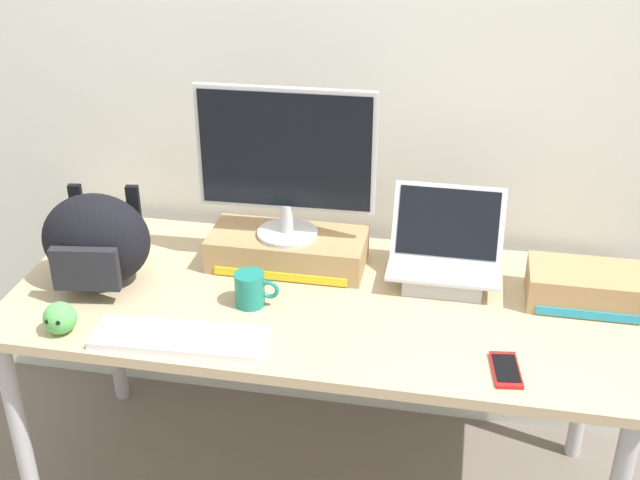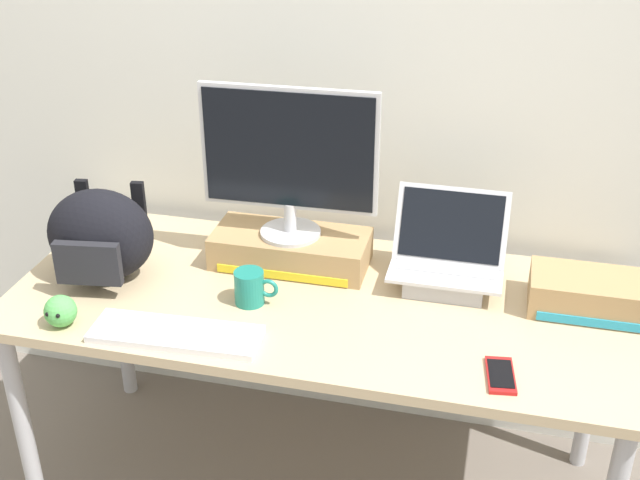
# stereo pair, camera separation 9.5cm
# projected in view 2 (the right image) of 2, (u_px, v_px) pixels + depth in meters

# --- Properties ---
(back_wall) EXTENTS (7.00, 0.10, 2.60)m
(back_wall) POSITION_uv_depth(u_px,v_px,m) (358.00, 48.00, 2.43)
(back_wall) COLOR silver
(back_wall) RESTS_ON ground
(desk) EXTENTS (1.74, 0.75, 0.72)m
(desk) POSITION_uv_depth(u_px,v_px,m) (320.00, 317.00, 2.33)
(desk) COLOR tan
(desk) RESTS_ON ground
(toner_box_yellow) EXTENTS (0.46, 0.21, 0.10)m
(toner_box_yellow) POSITION_uv_depth(u_px,v_px,m) (291.00, 249.00, 2.44)
(toner_box_yellow) COLOR #A88456
(toner_box_yellow) RESTS_ON desk
(desktop_monitor) EXTENTS (0.51, 0.18, 0.45)m
(desktop_monitor) POSITION_uv_depth(u_px,v_px,m) (289.00, 159.00, 2.30)
(desktop_monitor) COLOR silver
(desktop_monitor) RESTS_ON toner_box_yellow
(open_laptop) EXTENTS (0.32, 0.22, 0.26)m
(open_laptop) POSITION_uv_depth(u_px,v_px,m) (447.00, 267.00, 2.33)
(open_laptop) COLOR #ADADB2
(open_laptop) RESTS_ON desk
(external_keyboard) EXTENTS (0.45, 0.16, 0.02)m
(external_keyboard) POSITION_uv_depth(u_px,v_px,m) (176.00, 334.00, 2.12)
(external_keyboard) COLOR white
(external_keyboard) RESTS_ON desk
(messenger_backpack) EXTENTS (0.33, 0.28, 0.27)m
(messenger_backpack) POSITION_uv_depth(u_px,v_px,m) (100.00, 236.00, 2.33)
(messenger_backpack) COLOR black
(messenger_backpack) RESTS_ON desk
(coffee_mug) EXTENTS (0.12, 0.08, 0.10)m
(coffee_mug) POSITION_uv_depth(u_px,v_px,m) (250.00, 287.00, 2.25)
(coffee_mug) COLOR #1E7F70
(coffee_mug) RESTS_ON desk
(cell_phone) EXTENTS (0.08, 0.15, 0.01)m
(cell_phone) POSITION_uv_depth(u_px,v_px,m) (501.00, 375.00, 1.97)
(cell_phone) COLOR red
(cell_phone) RESTS_ON desk
(plush_toy) EXTENTS (0.09, 0.09, 0.09)m
(plush_toy) POSITION_uv_depth(u_px,v_px,m) (60.00, 311.00, 2.15)
(plush_toy) COLOR #56B256
(plush_toy) RESTS_ON desk
(toner_box_cyan) EXTENTS (0.32, 0.18, 0.10)m
(toner_box_cyan) POSITION_uv_depth(u_px,v_px,m) (590.00, 294.00, 2.21)
(toner_box_cyan) COLOR #A88456
(toner_box_cyan) RESTS_ON desk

